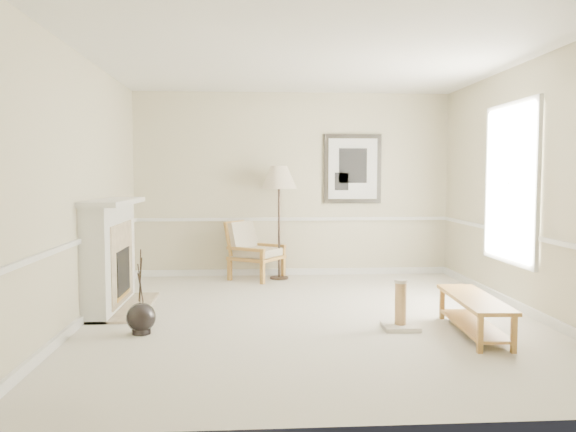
% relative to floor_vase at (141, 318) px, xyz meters
% --- Properties ---
extents(ground, '(5.50, 5.50, 0.00)m').
position_rel_floor_vase_xyz_m(ground, '(1.78, 0.54, -0.16)').
color(ground, silver).
rests_on(ground, ground).
extents(room, '(5.04, 5.54, 2.92)m').
position_rel_floor_vase_xyz_m(room, '(1.92, 0.61, 1.71)').
color(room, beige).
rests_on(room, ground).
extents(fireplace, '(0.64, 1.64, 1.31)m').
position_rel_floor_vase_xyz_m(fireplace, '(-0.56, 1.14, 0.48)').
color(fireplace, white).
rests_on(fireplace, ground).
extents(floor_vase, '(0.29, 0.29, 0.86)m').
position_rel_floor_vase_xyz_m(floor_vase, '(0.00, 0.00, 0.00)').
color(floor_vase, black).
rests_on(floor_vase, ground).
extents(armchair, '(0.97, 0.96, 0.89)m').
position_rel_floor_vase_xyz_m(armchair, '(1.11, 2.99, 0.32)').
color(armchair, '#AD7F38').
rests_on(armchair, ground).
extents(floor_lamp, '(0.72, 0.72, 1.74)m').
position_rel_floor_vase_xyz_m(floor_lamp, '(1.54, 2.94, 1.36)').
color(floor_lamp, black).
rests_on(floor_lamp, ground).
extents(bench, '(0.48, 1.35, 0.38)m').
position_rel_floor_vase_xyz_m(bench, '(3.34, -0.23, 0.10)').
color(bench, '#AD7F38').
rests_on(bench, ground).
extents(scratching_post, '(0.38, 0.38, 0.52)m').
position_rel_floor_vase_xyz_m(scratching_post, '(2.65, 0.02, 0.00)').
color(scratching_post, white).
rests_on(scratching_post, ground).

